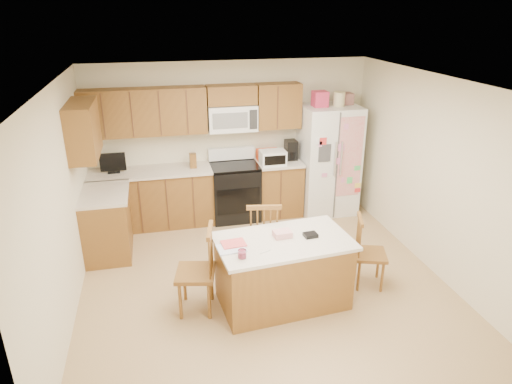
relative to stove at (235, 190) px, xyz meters
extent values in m
plane|color=#A5815A|center=(0.00, -1.94, -0.47)|extent=(4.50, 4.50, 0.00)
cube|color=beige|center=(0.00, 0.31, 0.78)|extent=(4.50, 0.10, 2.50)
cube|color=beige|center=(0.00, -4.19, 0.78)|extent=(4.50, 0.10, 2.50)
cube|color=beige|center=(-2.25, -1.94, 0.78)|extent=(0.10, 4.50, 2.50)
cube|color=beige|center=(2.25, -1.94, 0.78)|extent=(0.10, 4.50, 2.50)
cube|color=white|center=(0.00, -1.94, 2.03)|extent=(4.50, 4.50, 0.04)
cube|color=brown|center=(-1.31, 0.01, -0.03)|extent=(1.87, 0.60, 0.88)
cube|color=brown|center=(0.74, 0.01, -0.03)|extent=(0.72, 0.60, 0.88)
cube|color=brown|center=(-1.95, -0.76, -0.03)|extent=(0.60, 0.95, 0.88)
cube|color=beige|center=(-1.31, 0.00, 0.43)|extent=(1.87, 0.64, 0.04)
cube|color=beige|center=(0.74, 0.00, 0.43)|extent=(0.72, 0.64, 0.04)
cube|color=beige|center=(-1.94, -0.76, 0.43)|extent=(0.64, 0.95, 0.04)
cube|color=brown|center=(-1.32, 0.15, 1.33)|extent=(1.85, 0.33, 0.70)
cube|color=brown|center=(0.75, 0.15, 1.33)|extent=(0.70, 0.33, 0.70)
cube|color=brown|center=(0.00, 0.15, 1.53)|extent=(0.76, 0.33, 0.29)
cube|color=brown|center=(-2.08, -0.76, 1.33)|extent=(0.33, 0.95, 0.70)
cube|color=#4F2E1C|center=(-1.90, -0.02, 1.33)|extent=(0.02, 0.01, 0.66)
cube|color=#4F2E1C|center=(-1.90, -0.29, -0.03)|extent=(0.02, 0.01, 0.84)
cube|color=#4F2E1C|center=(-1.50, -0.02, 1.33)|extent=(0.02, 0.01, 0.66)
cube|color=#4F2E1C|center=(-1.50, -0.29, -0.03)|extent=(0.02, 0.01, 0.84)
cube|color=#4F2E1C|center=(-1.10, -0.02, 1.33)|extent=(0.02, 0.01, 0.66)
cube|color=#4F2E1C|center=(-1.10, -0.29, -0.03)|extent=(0.02, 0.01, 0.84)
cube|color=#4F2E1C|center=(-0.70, -0.02, 1.33)|extent=(0.01, 0.01, 0.66)
cube|color=#4F2E1C|center=(-0.70, -0.29, -0.03)|extent=(0.01, 0.01, 0.84)
cube|color=#4F2E1C|center=(0.70, -0.02, 1.33)|extent=(0.01, 0.01, 0.66)
cube|color=#4F2E1C|center=(0.70, -0.29, -0.03)|extent=(0.01, 0.01, 0.84)
cube|color=white|center=(0.00, 0.12, 1.18)|extent=(0.76, 0.38, 0.40)
cube|color=slate|center=(-0.06, -0.07, 1.18)|extent=(0.54, 0.01, 0.24)
cube|color=#262626|center=(0.30, -0.07, 1.18)|extent=(0.12, 0.01, 0.30)
cube|color=brown|center=(-0.65, 0.01, 0.56)|extent=(0.10, 0.14, 0.22)
cube|color=black|center=(-1.85, 0.03, 0.46)|extent=(0.18, 0.12, 0.02)
cube|color=black|center=(-1.85, 0.03, 0.62)|extent=(0.38, 0.03, 0.28)
cube|color=#E93809|center=(0.58, 0.09, 0.54)|extent=(0.35, 0.22, 0.18)
cube|color=white|center=(0.60, -0.14, 0.56)|extent=(0.40, 0.28, 0.23)
cube|color=black|center=(0.60, -0.28, 0.56)|extent=(0.34, 0.01, 0.15)
cube|color=black|center=(0.96, 0.06, 0.61)|extent=(0.18, 0.22, 0.32)
cylinder|color=black|center=(0.96, -0.01, 0.54)|extent=(0.12, 0.12, 0.12)
cube|color=black|center=(0.00, -0.01, -0.03)|extent=(0.76, 0.64, 0.88)
cube|color=black|center=(0.00, -0.33, -0.05)|extent=(0.68, 0.01, 0.42)
cube|color=black|center=(0.00, -0.01, 0.43)|extent=(0.76, 0.64, 0.03)
cube|color=white|center=(0.00, 0.25, 0.56)|extent=(0.76, 0.10, 0.20)
cube|color=white|center=(1.57, -0.06, 0.43)|extent=(0.90, 0.75, 1.80)
cube|color=#4C4C4C|center=(1.57, -0.44, 0.43)|extent=(0.02, 0.01, 1.75)
cube|color=silver|center=(1.52, -0.47, 0.58)|extent=(0.02, 0.03, 0.55)
cube|color=silver|center=(1.62, -0.47, 0.58)|extent=(0.02, 0.03, 0.55)
cube|color=#3F3F44|center=(1.35, -0.44, 0.68)|extent=(0.20, 0.01, 0.28)
cube|color=#D84C59|center=(1.77, -0.44, 0.58)|extent=(0.42, 0.01, 1.30)
cube|color=#D02F54|center=(1.37, -0.06, 1.45)|extent=(0.22, 0.22, 0.24)
cylinder|color=beige|center=(1.67, -0.11, 1.44)|extent=(0.18, 0.18, 0.22)
cube|color=#8E5C56|center=(1.85, 0.02, 1.42)|extent=(0.18, 0.20, 0.18)
cube|color=brown|center=(0.12, -2.45, -0.08)|extent=(1.50, 0.93, 0.79)
cube|color=beige|center=(0.12, -2.45, 0.33)|extent=(1.59, 1.02, 0.04)
cylinder|color=#D02F54|center=(-0.42, -2.73, 0.38)|extent=(0.08, 0.08, 0.06)
cylinder|color=white|center=(-0.42, -2.73, 0.40)|extent=(0.09, 0.09, 0.09)
cube|color=#D59EA2|center=(0.12, -2.37, 0.39)|extent=(0.21, 0.17, 0.07)
cube|color=black|center=(0.44, -2.44, 0.37)|extent=(0.16, 0.13, 0.04)
cube|color=white|center=(-0.50, -2.52, 0.36)|extent=(0.32, 0.27, 0.01)
cube|color=#D84C4C|center=(-0.46, -2.44, 0.38)|extent=(0.28, 0.22, 0.01)
cylinder|color=white|center=(-0.15, -2.67, 0.36)|extent=(0.13, 0.06, 0.01)
cube|color=brown|center=(-0.89, -2.36, 0.01)|extent=(0.51, 0.53, 0.05)
cylinder|color=brown|center=(-1.00, -2.15, -0.24)|extent=(0.04, 0.04, 0.46)
cylinder|color=brown|center=(-1.08, -2.50, -0.24)|extent=(0.04, 0.04, 0.46)
cylinder|color=brown|center=(-0.69, -2.22, -0.24)|extent=(0.04, 0.04, 0.46)
cylinder|color=brown|center=(-0.77, -2.57, -0.24)|extent=(0.04, 0.04, 0.46)
cylinder|color=brown|center=(-0.67, -2.24, 0.28)|extent=(0.02, 0.02, 0.51)
cylinder|color=brown|center=(-0.69, -2.32, 0.28)|extent=(0.02, 0.02, 0.51)
cylinder|color=brown|center=(-0.71, -2.40, 0.28)|extent=(0.02, 0.02, 0.51)
cylinder|color=brown|center=(-0.72, -2.48, 0.28)|extent=(0.02, 0.02, 0.51)
cylinder|color=brown|center=(-0.74, -2.56, 0.28)|extent=(0.02, 0.02, 0.51)
cube|color=brown|center=(-0.71, -2.40, 0.54)|extent=(0.13, 0.43, 0.05)
cube|color=brown|center=(0.04, -1.76, 0.01)|extent=(0.52, 0.50, 0.05)
cylinder|color=brown|center=(0.25, -1.63, -0.24)|extent=(0.04, 0.04, 0.46)
cylinder|color=brown|center=(-0.11, -1.57, -0.24)|extent=(0.04, 0.04, 0.46)
cylinder|color=brown|center=(0.20, -1.95, -0.24)|extent=(0.04, 0.04, 0.46)
cylinder|color=brown|center=(-0.16, -1.89, -0.24)|extent=(0.04, 0.04, 0.46)
cylinder|color=brown|center=(0.17, -1.97, 0.29)|extent=(0.02, 0.02, 0.51)
cylinder|color=brown|center=(0.09, -1.95, 0.29)|extent=(0.02, 0.02, 0.51)
cylinder|color=brown|center=(0.01, -1.94, 0.29)|extent=(0.02, 0.02, 0.51)
cylinder|color=brown|center=(-0.07, -1.92, 0.29)|extent=(0.02, 0.02, 0.51)
cylinder|color=brown|center=(-0.15, -1.91, 0.29)|extent=(0.02, 0.02, 0.51)
cube|color=brown|center=(0.01, -1.94, 0.54)|extent=(0.43, 0.12, 0.05)
cube|color=brown|center=(1.27, -2.33, -0.05)|extent=(0.48, 0.49, 0.04)
cylinder|color=brown|center=(1.36, -2.52, -0.27)|extent=(0.03, 0.03, 0.40)
cylinder|color=brown|center=(1.46, -2.22, -0.27)|extent=(0.03, 0.03, 0.40)
cylinder|color=brown|center=(1.09, -2.44, -0.27)|extent=(0.03, 0.03, 0.40)
cylinder|color=brown|center=(1.19, -2.13, -0.27)|extent=(0.03, 0.03, 0.40)
cylinder|color=brown|center=(1.08, -2.41, 0.20)|extent=(0.02, 0.02, 0.45)
cylinder|color=brown|center=(1.10, -2.35, 0.20)|extent=(0.02, 0.02, 0.45)
cylinder|color=brown|center=(1.12, -2.28, 0.20)|extent=(0.02, 0.02, 0.45)
cylinder|color=brown|center=(1.14, -2.21, 0.20)|extent=(0.02, 0.02, 0.45)
cylinder|color=brown|center=(1.16, -2.14, 0.20)|extent=(0.02, 0.02, 0.45)
cube|color=brown|center=(1.12, -2.28, 0.42)|extent=(0.15, 0.37, 0.05)
camera|label=1|loc=(-1.20, -6.80, 2.79)|focal=32.00mm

